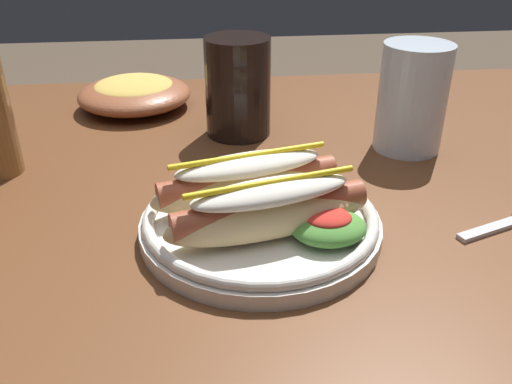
{
  "coord_description": "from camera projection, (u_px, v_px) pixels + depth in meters",
  "views": [
    {
      "loc": [
        -0.06,
        -0.55,
        1.04
      ],
      "look_at": [
        -0.0,
        -0.07,
        0.77
      ],
      "focal_mm": 37.93,
      "sensor_mm": 36.0,
      "label": 1
    }
  ],
  "objects": [
    {
      "name": "hot_dog_plate",
      "position": [
        262.0,
        210.0,
        0.53
      ],
      "size": [
        0.24,
        0.24,
        0.08
      ],
      "color": "silver",
      "rests_on": "dining_table"
    },
    {
      "name": "soda_cup",
      "position": [
        239.0,
        87.0,
        0.74
      ],
      "size": [
        0.09,
        0.09,
        0.13
      ],
      "primitive_type": "cylinder",
      "color": "black",
      "rests_on": "dining_table"
    },
    {
      "name": "dining_table",
      "position": [
        251.0,
        264.0,
        0.68
      ],
      "size": [
        1.13,
        0.86,
        0.74
      ],
      "color": "brown",
      "rests_on": "ground_plane"
    },
    {
      "name": "water_cup",
      "position": [
        412.0,
        98.0,
        0.69
      ],
      "size": [
        0.09,
        0.09,
        0.14
      ],
      "primitive_type": "cylinder",
      "color": "silver",
      "rests_on": "dining_table"
    },
    {
      "name": "fork",
      "position": [
        512.0,
        222.0,
        0.56
      ],
      "size": [
        0.12,
        0.06,
        0.0
      ],
      "rotation": [
        0.0,
        0.0,
        0.34
      ],
      "color": "silver",
      "rests_on": "dining_table"
    },
    {
      "name": "side_bowl",
      "position": [
        134.0,
        93.0,
        0.85
      ],
      "size": [
        0.18,
        0.18,
        0.05
      ],
      "color": "brown",
      "rests_on": "dining_table"
    }
  ]
}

